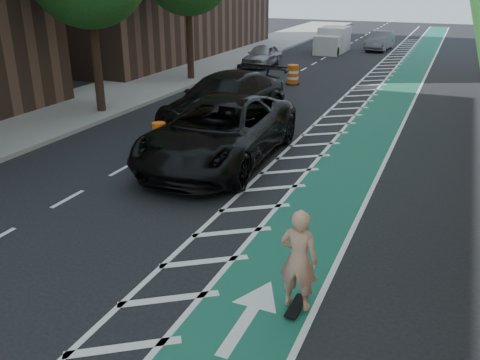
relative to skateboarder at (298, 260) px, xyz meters
The scene contains 15 objects.
ground 4.42m from the skateboarder, 149.28° to the left, with size 120.00×120.00×0.00m, color black.
bike_lane 12.26m from the skateboarder, 93.28° to the left, with size 2.00×90.00×0.01m, color #17533A.
buffer_strip 12.44m from the skateboarder, 100.22° to the left, with size 1.40×90.00×0.01m, color silver.
sidewalk_left 18.00m from the skateboarder, 137.26° to the left, with size 5.00×90.00×0.15m, color gray.
curb_left 16.29m from the skateboarder, 131.39° to the left, with size 0.12×90.00×0.16m, color gray.
skateboard 0.93m from the skateboarder, 135.00° to the left, with size 0.22×0.73×0.10m.
skateboarder is the anchor object (origin of this frame).
suv_near 7.87m from the skateboarder, 124.93° to the left, with size 3.22×6.97×1.94m, color black.
suv_far 11.96m from the skateboarder, 120.67° to the left, with size 2.71×6.67×1.94m, color black.
car_silver 25.78m from the skateboarder, 112.11° to the left, with size 1.61×4.01×1.37m, color #9A9BA0.
car_grey 34.91m from the skateboarder, 96.56° to the left, with size 1.51×4.33×1.43m, color slate.
box_truck 32.87m from the skateboarder, 102.52° to the left, with size 2.01×4.35×1.81m.
barrel_a 10.05m from the skateboarder, 134.98° to the left, with size 0.58×0.58×0.79m.
barrel_b 12.94m from the skateboarder, 115.18° to the left, with size 0.63×0.63×0.86m.
barrel_c 20.01m from the skateboarder, 107.82° to the left, with size 0.75×0.75×1.03m.
Camera 1 is at (5.69, -9.35, 5.41)m, focal length 38.00 mm.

